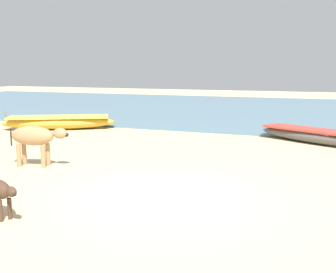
% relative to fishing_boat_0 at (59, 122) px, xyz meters
% --- Properties ---
extents(ground, '(80.00, 80.00, 0.00)m').
position_rel_fishing_boat_0_xyz_m(ground, '(7.51, -6.90, -0.30)').
color(ground, '#CCB789').
extents(sea_water, '(60.00, 20.00, 0.08)m').
position_rel_fishing_boat_0_xyz_m(sea_water, '(7.51, 11.26, -0.26)').
color(sea_water, slate).
rests_on(sea_water, ground).
extents(fishing_boat_0, '(4.60, 3.24, 0.76)m').
position_rel_fishing_boat_0_xyz_m(fishing_boat_0, '(0.00, 0.00, 0.00)').
color(fishing_boat_0, gold).
rests_on(fishing_boat_0, ground).
extents(fishing_boat_2, '(4.66, 2.99, 0.68)m').
position_rel_fishing_boat_0_xyz_m(fishing_boat_2, '(10.33, 0.41, -0.04)').
color(fishing_boat_2, '#5B5651').
rests_on(fishing_boat_2, ground).
extents(cow_adult_tan, '(1.62, 0.66, 1.06)m').
position_rel_fishing_boat_0_xyz_m(cow_adult_tan, '(3.47, -5.69, 0.46)').
color(cow_adult_tan, tan).
rests_on(cow_adult_tan, ground).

